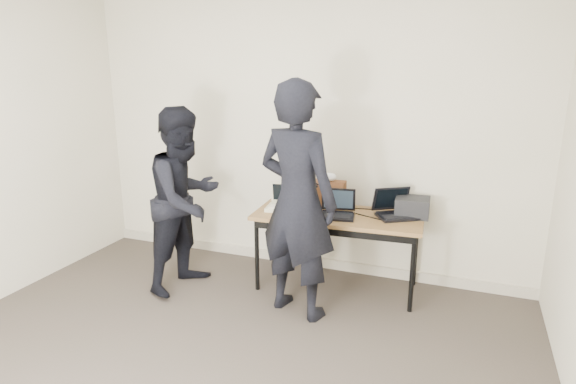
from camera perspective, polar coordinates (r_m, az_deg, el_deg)
The scene contains 13 objects.
room at distance 2.76m, azimuth -13.88°, elevation 0.08°, with size 4.60×4.60×2.80m.
desk at distance 4.38m, azimuth 5.91°, elevation -3.39°, with size 1.54×0.74×0.72m.
laptop_beige at distance 4.49m, azimuth -0.58°, elevation -1.42°, with size 0.32×0.31×0.23m.
laptop_center at distance 4.30m, azimuth 5.87°, elevation -2.14°, with size 0.35×0.34×0.24m.
laptop_right at distance 4.38m, azimuth 12.55°, elevation -2.09°, with size 0.45×0.45×0.25m.
leather_satchel at distance 4.58m, azimuth 4.53°, elevation -0.08°, with size 0.37×0.20×0.25m.
tissue at distance 4.54m, azimuth 4.95°, elevation 1.81°, with size 0.13×0.10×0.08m, color white.
equipment_box at distance 4.41m, azimuth 14.54°, elevation -1.71°, with size 0.29×0.25×0.17m, color black.
power_brick at distance 4.26m, azimuth 2.48°, elevation -2.80°, with size 0.08×0.05×0.03m, color black.
cables at distance 4.38m, azimuth 6.02°, elevation -2.53°, with size 1.02×0.44×0.01m.
person_typist at distance 3.85m, azimuth 1.11°, elevation -1.11°, with size 0.71×0.46×1.94m, color black.
person_observer at distance 4.46m, azimuth -12.04°, elevation -0.90°, with size 0.82×0.64×1.68m, color black.
baseboard at distance 5.08m, azimuth 1.47°, elevation -7.98°, with size 4.50×0.03×0.10m, color #BCB29C.
Camera 1 is at (1.53, -2.18, 2.04)m, focal length 30.00 mm.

